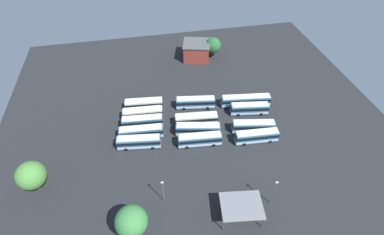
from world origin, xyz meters
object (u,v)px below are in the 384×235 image
(bus_row0_slot2, at_px, (143,122))
(bus_row0_slot4, at_px, (144,104))
(tree_northwest, at_px, (213,45))
(bus_row2_slot1, at_px, (253,126))
(lamp_post_far_corner, at_px, (163,191))
(bus_row0_slot1, at_px, (141,132))
(tree_west_edge, at_px, (31,175))
(bus_row1_slot1, at_px, (198,129))
(tree_south_edge, at_px, (131,221))
(bus_row1_slot4, at_px, (196,102))
(bus_row2_slot4, at_px, (246,100))
(depot_building, at_px, (197,51))
(bus_row2_slot0, at_px, (257,136))
(bus_row0_slot0, at_px, (139,142))
(lamp_post_mid_lot, at_px, (274,192))
(bus_row0_slot3, at_px, (143,113))
(bus_row2_slot3, at_px, (249,109))
(bus_row1_slot0, at_px, (200,140))
(maintenance_shelter, at_px, (242,206))
(bus_row1_slot2, at_px, (196,119))

(bus_row0_slot2, height_order, bus_row0_slot4, same)
(tree_northwest, bearing_deg, bus_row0_slot4, -138.22)
(bus_row2_slot1, height_order, lamp_post_far_corner, lamp_post_far_corner)
(bus_row0_slot2, distance_m, lamp_post_far_corner, 24.60)
(bus_row0_slot1, bearing_deg, tree_west_edge, -154.17)
(bus_row1_slot1, bearing_deg, tree_south_edge, -126.34)
(bus_row1_slot4, distance_m, tree_south_edge, 41.35)
(bus_row2_slot4, relative_size, lamp_post_far_corner, 2.01)
(depot_building, bearing_deg, bus_row2_slot1, -79.57)
(bus_row1_slot1, relative_size, tree_northwest, 1.60)
(bus_row2_slot0, xyz_separation_m, bus_row2_slot1, (0.44, 3.63, 0.00))
(bus_row0_slot0, xyz_separation_m, tree_west_edge, (-23.37, -8.32, 3.55))
(tree_northwest, bearing_deg, bus_row0_slot2, -131.73)
(bus_row2_slot0, bearing_deg, tree_south_edge, -149.50)
(lamp_post_mid_lot, bearing_deg, bus_row0_slot3, 127.42)
(bus_row2_slot3, relative_size, bus_row2_slot4, 0.75)
(bus_row2_slot0, bearing_deg, tree_northwest, 91.09)
(bus_row1_slot4, bearing_deg, bus_row0_slot4, 171.63)
(bus_row2_slot1, bearing_deg, bus_row1_slot1, 172.52)
(bus_row0_slot1, height_order, bus_row0_slot3, same)
(bus_row0_slot3, relative_size, bus_row0_slot4, 1.02)
(bus_row0_slot1, relative_size, bus_row1_slot0, 1.02)
(tree_west_edge, bearing_deg, bus_row1_slot0, 8.78)
(bus_row0_slot2, relative_size, maintenance_shelter, 1.19)
(bus_row0_slot0, height_order, bus_row1_slot0, same)
(bus_row1_slot1, bearing_deg, bus_row2_slot4, 28.12)
(maintenance_shelter, relative_size, lamp_post_far_corner, 1.29)
(bus_row0_slot4, bearing_deg, bus_row0_slot3, -99.81)
(bus_row0_slot1, height_order, lamp_post_far_corner, lamp_post_far_corner)
(depot_building, bearing_deg, lamp_post_mid_lot, -86.80)
(tree_south_edge, bearing_deg, bus_row0_slot3, 82.72)
(bus_row1_slot1, bearing_deg, bus_row2_slot0, -21.07)
(tree_west_edge, bearing_deg, bus_row0_slot3, 37.09)
(bus_row2_slot4, bearing_deg, lamp_post_mid_lot, -99.46)
(bus_row1_slot2, xyz_separation_m, tree_west_edge, (-39.62, -13.66, 3.55))
(bus_row1_slot0, relative_size, bus_row2_slot0, 1.00)
(bus_row0_slot2, bearing_deg, bus_row1_slot0, -34.41)
(bus_row0_slot3, distance_m, tree_northwest, 39.53)
(bus_row2_slot4, distance_m, depot_building, 30.04)
(bus_row2_slot1, relative_size, lamp_post_mid_lot, 1.46)
(lamp_post_mid_lot, height_order, tree_west_edge, tree_west_edge)
(bus_row2_slot3, bearing_deg, tree_west_edge, -164.99)
(tree_northwest, height_order, tree_south_edge, tree_south_edge)
(maintenance_shelter, height_order, lamp_post_far_corner, lamp_post_far_corner)
(bus_row1_slot0, bearing_deg, depot_building, 78.99)
(bus_row2_slot1, bearing_deg, depot_building, 100.43)
(bus_row1_slot0, xyz_separation_m, bus_row1_slot1, (0.32, 3.76, 0.00))
(bus_row1_slot4, xyz_separation_m, bus_row2_slot1, (13.30, -12.89, -0.00))
(bus_row1_slot0, distance_m, bus_row1_slot1, 3.77)
(tree_northwest, relative_size, tree_west_edge, 0.88)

